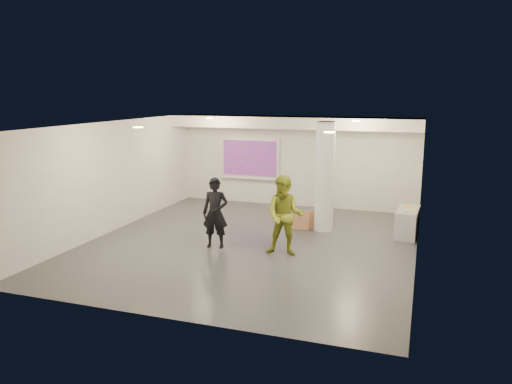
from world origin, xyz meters
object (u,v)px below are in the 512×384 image
(projection_screen, at_px, (250,159))
(man, at_px, (285,216))
(credenza, at_px, (407,222))
(column, at_px, (325,177))
(woman, at_px, (215,213))

(projection_screen, xyz_separation_m, man, (2.64, -5.04, -0.58))
(projection_screen, relative_size, credenza, 1.66)
(column, relative_size, man, 1.59)
(man, bearing_deg, credenza, 37.51)
(column, relative_size, projection_screen, 1.43)
(credenza, relative_size, woman, 0.73)
(column, relative_size, woman, 1.73)
(column, bearing_deg, woman, -132.95)
(credenza, height_order, man, man)
(man, bearing_deg, projection_screen, 111.64)
(projection_screen, relative_size, woman, 1.21)
(credenza, xyz_separation_m, man, (-2.68, -2.54, 0.57))
(woman, bearing_deg, projection_screen, 91.51)
(projection_screen, distance_m, man, 5.72)
(column, bearing_deg, projection_screen, 139.44)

